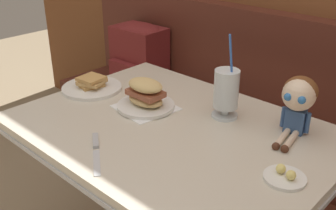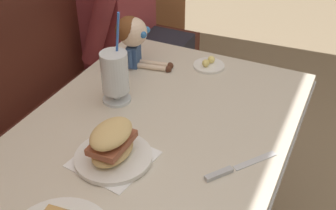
{
  "view_description": "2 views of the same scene",
  "coord_description": "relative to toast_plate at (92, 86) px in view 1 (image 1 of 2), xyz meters",
  "views": [
    {
      "loc": [
        0.83,
        -0.74,
        1.41
      ],
      "look_at": [
        0.01,
        0.15,
        0.83
      ],
      "focal_mm": 43.08,
      "sensor_mm": 36.0,
      "label": 1
    },
    {
      "loc": [
        -0.93,
        -0.31,
        1.55
      ],
      "look_at": [
        0.1,
        0.18,
        0.77
      ],
      "focal_mm": 45.68,
      "sensor_mm": 36.0,
      "label": 2
    }
  ],
  "objects": [
    {
      "name": "sandwich_plate",
      "position": [
        0.3,
        0.03,
        0.03
      ],
      "size": [
        0.23,
        0.23,
        0.12
      ],
      "color": "white",
      "rests_on": "diner_table"
    },
    {
      "name": "toast_plate",
      "position": [
        0.0,
        0.0,
        0.0
      ],
      "size": [
        0.25,
        0.25,
        0.06
      ],
      "color": "white",
      "rests_on": "diner_table"
    },
    {
      "name": "booth_bench",
      "position": [
        0.47,
        0.62,
        -0.43
      ],
      "size": [
        2.6,
        0.48,
        1.0
      ],
      "color": "#512319",
      "rests_on": "ground"
    },
    {
      "name": "seated_doll",
      "position": [
        0.8,
        0.24,
        0.11
      ],
      "size": [
        0.13,
        0.23,
        0.2
      ],
      "color": "#385689",
      "rests_on": "diner_table"
    },
    {
      "name": "backpack",
      "position": [
        -0.35,
        0.6,
        -0.1
      ],
      "size": [
        0.31,
        0.25,
        0.41
      ],
      "color": "maroon",
      "rests_on": "booth_bench"
    },
    {
      "name": "butter_saucer",
      "position": [
        0.91,
        -0.02,
        -0.01
      ],
      "size": [
        0.12,
        0.12,
        0.04
      ],
      "color": "white",
      "rests_on": "diner_table"
    },
    {
      "name": "milkshake_glass",
      "position": [
        0.56,
        0.18,
        0.09
      ],
      "size": [
        0.1,
        0.1,
        0.32
      ],
      "color": "silver",
      "rests_on": "diner_table"
    },
    {
      "name": "diner_table",
      "position": [
        0.47,
        -0.01,
        -0.21
      ],
      "size": [
        1.11,
        0.81,
        0.74
      ],
      "color": "beige",
      "rests_on": "ground"
    },
    {
      "name": "butter_knife",
      "position": [
        0.39,
        -0.28,
        -0.01
      ],
      "size": [
        0.2,
        0.15,
        0.01
      ],
      "color": "silver",
      "rests_on": "diner_table"
    }
  ]
}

